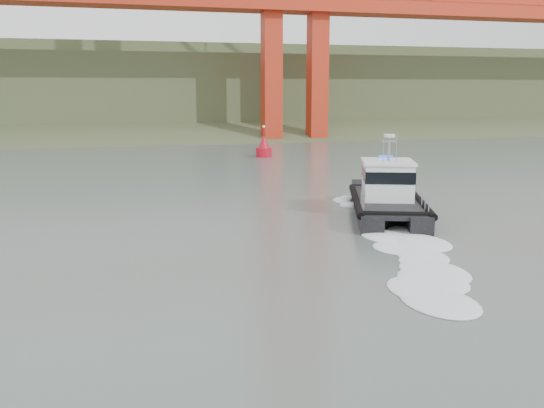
{
  "coord_description": "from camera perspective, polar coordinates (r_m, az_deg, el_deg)",
  "views": [
    {
      "loc": [
        -8.6,
        -23.34,
        8.48
      ],
      "look_at": [
        -0.17,
        7.73,
        2.4
      ],
      "focal_mm": 40.0,
      "sensor_mm": 36.0,
      "label": 1
    }
  ],
  "objects": [
    {
      "name": "ground",
      "position": [
        26.28,
        4.83,
        -8.17
      ],
      "size": [
        400.0,
        400.0,
        0.0
      ],
      "primitive_type": "plane",
      "color": "#4C5A57",
      "rests_on": "ground"
    },
    {
      "name": "headlands",
      "position": [
        149.1,
        -12.05,
        9.91
      ],
      "size": [
        500.0,
        105.36,
        27.12
      ],
      "color": "#344628",
      "rests_on": "ground"
    },
    {
      "name": "patrol_boat",
      "position": [
        42.16,
        10.81,
        0.88
      ],
      "size": [
        8.06,
        12.57,
        5.73
      ],
      "rotation": [
        0.0,
        0.0,
        -0.35
      ],
      "color": "black",
      "rests_on": "ground"
    },
    {
      "name": "nav_buoy",
      "position": [
        78.12,
        -0.78,
        5.29
      ],
      "size": [
        2.05,
        2.05,
        4.28
      ],
      "color": "red",
      "rests_on": "ground"
    }
  ]
}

